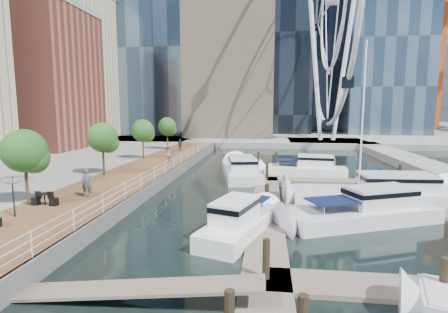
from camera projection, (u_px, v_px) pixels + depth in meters
name	position (u px, v px, depth m)	size (l,w,h in m)	color
ground	(200.00, 258.00, 16.01)	(520.00, 520.00, 0.00)	black
boardwalk	(134.00, 178.00, 31.80)	(6.00, 60.00, 1.00)	brown
seawall	(166.00, 179.00, 31.43)	(0.25, 60.00, 1.00)	#595954
land_far	(259.00, 128.00, 116.24)	(200.00, 114.00, 1.00)	gray
breakwater	(447.00, 176.00, 33.16)	(4.00, 60.00, 1.00)	gray
pier	(326.00, 143.00, 65.36)	(14.00, 12.00, 1.00)	gray
railing	(165.00, 168.00, 31.30)	(0.10, 60.00, 1.05)	white
floating_docks	(337.00, 198.00, 24.78)	(16.00, 34.00, 2.60)	#6D6051
ferris_wheel	(332.00, 0.00, 61.94)	(5.80, 45.60, 47.80)	white
street_trees	(102.00, 138.00, 30.60)	(2.60, 42.60, 4.60)	#3F2B1C
yacht_foreground	(362.00, 223.00, 20.84)	(2.75, 10.28, 2.15)	silver
pedestrian_near	(87.00, 183.00, 23.03)	(0.69, 0.45, 1.89)	#444C5A
pedestrian_mid	(167.00, 154.00, 37.54)	(0.92, 0.72, 1.90)	gray
pedestrian_far	(180.00, 145.00, 48.66)	(0.99, 0.41, 1.70)	#323A3F
moored_yachts	(358.00, 201.00, 25.96)	(24.01, 32.53, 11.50)	silver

